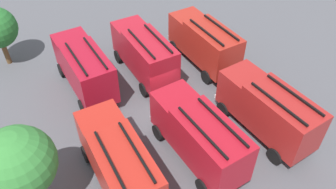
# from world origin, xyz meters

# --- Properties ---
(ground_plane) EXTENTS (50.38, 50.38, 0.00)m
(ground_plane) POSITION_xyz_m (0.00, 0.00, 0.00)
(ground_plane) COLOR #4C4C51
(fire_truck_0) EXTENTS (7.49, 3.64, 3.88)m
(fire_truck_0) POSITION_xyz_m (-4.60, -4.92, 2.15)
(fire_truck_0) COLOR maroon
(fire_truck_0) RESTS_ON ground
(fire_truck_1) EXTENTS (7.43, 3.40, 3.88)m
(fire_truck_1) POSITION_xyz_m (3.88, -4.96, 2.15)
(fire_truck_1) COLOR #A22319
(fire_truck_1) RESTS_ON ground
(fire_truck_2) EXTENTS (7.47, 3.58, 3.88)m
(fire_truck_2) POSITION_xyz_m (-4.71, 0.15, 2.15)
(fire_truck_2) COLOR #A6121F
(fire_truck_2) RESTS_ON ground
(fire_truck_3) EXTENTS (7.39, 3.29, 3.88)m
(fire_truck_3) POSITION_xyz_m (4.47, 0.03, 2.15)
(fire_truck_3) COLOR #A71523
(fire_truck_3) RESTS_ON ground
(fire_truck_4) EXTENTS (7.37, 3.22, 3.88)m
(fire_truck_4) POSITION_xyz_m (-4.61, 5.08, 2.15)
(fire_truck_4) COLOR #AD2219
(fire_truck_4) RESTS_ON ground
(fire_truck_5) EXTENTS (7.43, 3.41, 3.88)m
(fire_truck_5) POSITION_xyz_m (4.56, 4.73, 2.15)
(fire_truck_5) COLOR maroon
(fire_truck_5) RESTS_ON ground
(firefighter_0) EXTENTS (0.48, 0.45, 1.76)m
(firefighter_0) POSITION_xyz_m (1.71, -6.82, 0.99)
(firefighter_0) COLOR black
(firefighter_0) RESTS_ON ground
(firefighter_1) EXTENTS (0.42, 0.30, 1.84)m
(firefighter_1) POSITION_xyz_m (9.34, -0.10, 1.04)
(firefighter_1) COLOR black
(firefighter_1) RESTS_ON ground
(firefighter_2) EXTENTS (0.46, 0.47, 1.73)m
(firefighter_2) POSITION_xyz_m (2.74, -7.60, 0.97)
(firefighter_2) COLOR black
(firefighter_2) RESTS_ON ground
(tree_0) EXTENTS (3.74, 3.74, 5.80)m
(tree_0) POSITION_xyz_m (-4.07, 9.76, 3.90)
(tree_0) COLOR brown
(tree_0) RESTS_ON ground
(traffic_cone_0) EXTENTS (0.47, 0.47, 0.67)m
(traffic_cone_0) POSITION_xyz_m (-2.96, -7.09, 0.33)
(traffic_cone_0) COLOR #F2600C
(traffic_cone_0) RESTS_ON ground
(traffic_cone_1) EXTENTS (0.42, 0.42, 0.60)m
(traffic_cone_1) POSITION_xyz_m (1.86, -6.83, 0.30)
(traffic_cone_1) COLOR #F2600C
(traffic_cone_1) RESTS_ON ground
(traffic_cone_2) EXTENTS (0.41, 0.41, 0.58)m
(traffic_cone_2) POSITION_xyz_m (4.03, 2.86, 0.29)
(traffic_cone_2) COLOR #F2600C
(traffic_cone_2) RESTS_ON ground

